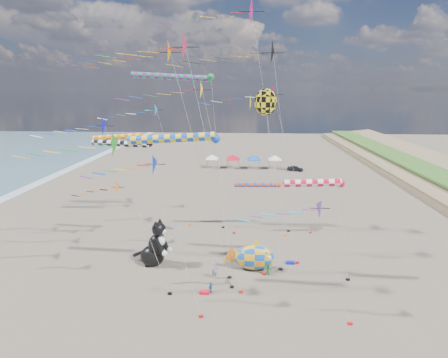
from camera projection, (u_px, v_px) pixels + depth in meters
The scene contains 30 objects.
ground at pixel (217, 342), 26.38m from camera, with size 260.00×260.00×0.00m, color brown.
delta_kite_0 at pixel (121, 191), 41.11m from camera, with size 9.77×1.76×8.17m.
delta_kite_1 at pixel (195, 92), 41.98m from camera, with size 13.87×2.48×19.78m.
delta_kite_2 at pixel (156, 171), 26.30m from camera, with size 8.19×1.81×13.83m.
delta_kite_3 at pixel (96, 129), 35.89m from camera, with size 12.21×2.09×15.99m.
delta_kite_4 at pixel (318, 216), 26.19m from camera, with size 8.15×1.70×10.55m.
delta_kite_5 at pixel (279, 96), 42.19m from camera, with size 13.04×2.75×19.36m.
delta_kite_6 at pixel (252, 13), 39.15m from camera, with size 14.78×3.19×28.64m.
delta_kite_7 at pixel (109, 146), 29.29m from camera, with size 12.14×2.33×15.36m.
delta_kite_8 at pixel (171, 56), 30.28m from camera, with size 11.45×2.16×22.75m.
delta_kite_9 at pixel (177, 52), 27.72m from camera, with size 13.87×2.33×22.91m.
delta_kite_10 at pixel (271, 54), 33.08m from camera, with size 12.64×2.64×23.37m.
delta_kite_11 at pixel (149, 113), 45.40m from camera, with size 11.12×1.83×16.87m.
windsock_0 at pixel (259, 185), 45.46m from camera, with size 7.48×0.61×6.75m.
windsock_1 at pixel (176, 139), 30.30m from camera, with size 9.49×0.80×14.79m.
windsock_2 at pixel (121, 137), 46.83m from camera, with size 8.34×0.77×12.70m.
windsock_3 at pixel (316, 184), 32.64m from camera, with size 7.04×0.76×10.41m.
windsock_4 at pixel (124, 144), 38.93m from camera, with size 8.22×0.70×13.00m.
windsock_5 at pixel (175, 77), 43.49m from camera, with size 11.66×0.81×20.44m.
angelfish_kite at pixel (264, 104), 34.65m from camera, with size 3.74×3.02×18.60m.
cat_inflatable at pixel (154, 242), 37.42m from camera, with size 3.95×1.97×5.33m, color black, non-canonical shape.
fish_inflatable at pixel (254, 257), 36.60m from camera, with size 5.56×2.01×3.56m.
person_adult at pixel (215, 271), 35.03m from camera, with size 0.62×0.41×1.71m, color gray.
child_green at pixel (268, 270), 35.65m from camera, with size 0.59×0.46×1.22m, color #1A7F2B.
child_blue at pixel (211, 287), 32.68m from camera, with size 0.62×0.26×1.07m, color #2A5D98.
kite_bag_0 at pixel (250, 265), 37.68m from camera, with size 0.90×0.44×0.30m, color black.
kite_bag_1 at pixel (290, 263), 38.15m from camera, with size 0.90×0.44×0.30m, color #131BC0.
kite_bag_2 at pixel (205, 292), 32.54m from camera, with size 0.90×0.44×0.30m, color red.
tent_row at pixel (243, 156), 83.50m from camera, with size 19.20×4.20×3.80m.
parked_car at pixel (295, 168), 81.47m from camera, with size 1.48×3.68×1.26m, color #26262D.
Camera 1 is at (1.93, -22.40, 18.52)m, focal length 28.00 mm.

